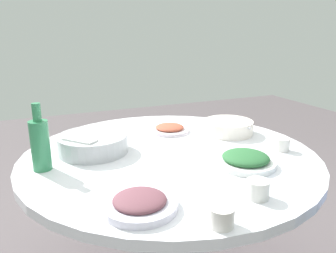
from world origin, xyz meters
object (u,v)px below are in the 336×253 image
at_px(dish_stirfry, 170,129).
at_px(tea_cup_near, 282,144).
at_px(green_bottle, 40,144).
at_px(tea_cup_far, 258,189).
at_px(dish_eggplant, 140,203).
at_px(dish_greens, 246,160).
at_px(round_dining_table, 170,176).
at_px(tea_cup_side, 221,217).
at_px(soup_bowl, 228,127).
at_px(rice_bowl, 93,143).

xyz_separation_m(dish_stirfry, tea_cup_near, (-0.46, -0.35, 0.01)).
bearing_deg(green_bottle, tea_cup_far, -129.42).
relative_size(dish_eggplant, dish_greens, 0.98).
distance_m(round_dining_table, tea_cup_side, 0.61).
relative_size(round_dining_table, green_bottle, 4.88).
distance_m(round_dining_table, green_bottle, 0.58).
bearing_deg(dish_greens, soup_bowl, -23.76).
bearing_deg(round_dining_table, tea_cup_far, -168.75).
height_order(round_dining_table, tea_cup_side, tea_cup_side).
bearing_deg(soup_bowl, dish_greens, 156.24).
relative_size(rice_bowl, tea_cup_far, 4.10).
bearing_deg(round_dining_table, rice_bowl, 66.05).
xyz_separation_m(soup_bowl, dish_stirfry, (0.15, 0.27, -0.02)).
relative_size(dish_stirfry, green_bottle, 0.77).
height_order(tea_cup_far, tea_cup_side, tea_cup_far).
bearing_deg(tea_cup_near, round_dining_table, 69.55).
distance_m(round_dining_table, soup_bowl, 0.44).
relative_size(tea_cup_near, tea_cup_far, 0.87).
relative_size(tea_cup_far, tea_cup_side, 1.03).
distance_m(dish_stirfry, tea_cup_side, 0.90).
bearing_deg(dish_greens, round_dining_table, 41.20).
xyz_separation_m(dish_eggplant, tea_cup_side, (-0.18, -0.18, 0.01)).
xyz_separation_m(dish_eggplant, tea_cup_far, (-0.08, -0.38, 0.01)).
bearing_deg(rice_bowl, dish_greens, -126.29).
distance_m(dish_stirfry, tea_cup_near, 0.58).
height_order(green_bottle, tea_cup_far, green_bottle).
distance_m(rice_bowl, dish_eggplant, 0.55).
distance_m(tea_cup_far, tea_cup_side, 0.22).
relative_size(dish_stirfry, tea_cup_side, 2.83).
xyz_separation_m(dish_greens, green_bottle, (0.28, 0.76, 0.08)).
bearing_deg(tea_cup_far, tea_cup_near, -50.19).
bearing_deg(dish_stirfry, dish_greens, -169.47).
relative_size(soup_bowl, tea_cup_far, 3.58).
height_order(dish_greens, tea_cup_far, tea_cup_far).
bearing_deg(rice_bowl, soup_bowl, -90.33).
bearing_deg(tea_cup_far, rice_bowl, 33.03).
distance_m(round_dining_table, tea_cup_near, 0.53).
bearing_deg(dish_eggplant, tea_cup_side, -134.32).
bearing_deg(tea_cup_side, dish_greens, -43.99).
distance_m(dish_stirfry, green_bottle, 0.71).
height_order(tea_cup_near, tea_cup_far, tea_cup_far).
xyz_separation_m(rice_bowl, soup_bowl, (-0.00, -0.71, -0.01)).
height_order(green_bottle, tea_cup_near, green_bottle).
height_order(soup_bowl, dish_eggplant, soup_bowl).
xyz_separation_m(dish_eggplant, dish_greens, (0.15, -0.50, 0.00)).
bearing_deg(green_bottle, rice_bowl, -62.85).
distance_m(green_bottle, tea_cup_far, 0.82).
bearing_deg(dish_stirfry, dish_eggplant, 150.06).
height_order(soup_bowl, dish_stirfry, soup_bowl).
relative_size(dish_greens, tea_cup_near, 3.66).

